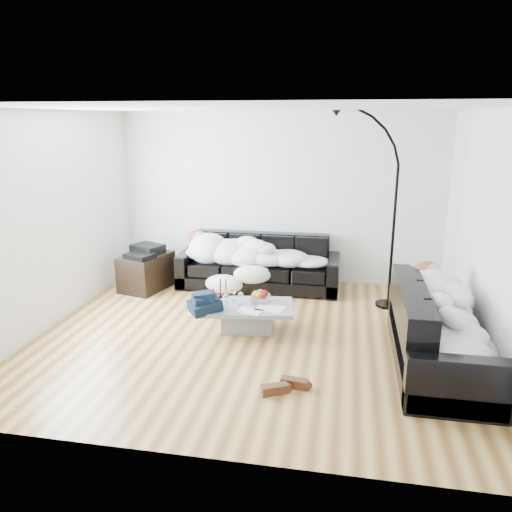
% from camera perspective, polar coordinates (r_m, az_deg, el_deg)
% --- Properties ---
extents(ground, '(5.00, 5.00, 0.00)m').
position_cam_1_polar(ground, '(6.02, -0.53, -9.05)').
color(ground, brown).
rests_on(ground, ground).
extents(wall_back, '(5.00, 0.02, 2.60)m').
position_cam_1_polar(wall_back, '(7.79, 2.64, 6.61)').
color(wall_back, silver).
rests_on(wall_back, ground).
extents(wall_left, '(0.02, 4.50, 2.60)m').
position_cam_1_polar(wall_left, '(6.55, -22.60, 3.75)').
color(wall_left, silver).
rests_on(wall_left, ground).
extents(wall_right, '(0.02, 4.50, 2.60)m').
position_cam_1_polar(wall_right, '(5.69, 25.00, 1.87)').
color(wall_right, silver).
rests_on(wall_right, ground).
extents(ceiling, '(5.00, 5.00, 0.00)m').
position_cam_1_polar(ceiling, '(5.48, -0.60, 16.55)').
color(ceiling, white).
rests_on(ceiling, ground).
extents(sofa_back, '(2.41, 0.83, 0.79)m').
position_cam_1_polar(sofa_back, '(7.54, 0.31, -0.74)').
color(sofa_back, black).
rests_on(sofa_back, ground).
extents(sofa_right, '(0.89, 2.07, 0.84)m').
position_cam_1_polar(sofa_right, '(5.50, 20.37, -7.73)').
color(sofa_right, black).
rests_on(sofa_right, ground).
extents(sleeper_back, '(2.04, 0.70, 0.41)m').
position_cam_1_polar(sleeper_back, '(7.43, 0.24, 0.86)').
color(sleeper_back, white).
rests_on(sleeper_back, sofa_back).
extents(sleeper_right, '(0.75, 1.77, 0.43)m').
position_cam_1_polar(sleeper_right, '(5.43, 20.58, -5.61)').
color(sleeper_right, white).
rests_on(sleeper_right, sofa_right).
extents(teal_cushion, '(0.42, 0.38, 0.20)m').
position_cam_1_polar(teal_cushion, '(5.99, 19.10, -2.68)').
color(teal_cushion, '#0E5B62').
rests_on(teal_cushion, sofa_right).
extents(coffee_table, '(1.18, 0.80, 0.32)m').
position_cam_1_polar(coffee_table, '(6.10, -1.03, -7.05)').
color(coffee_table, '#939699').
rests_on(coffee_table, ground).
extents(fruit_bowl, '(0.28, 0.28, 0.15)m').
position_cam_1_polar(fruit_bowl, '(6.12, 0.56, -4.60)').
color(fruit_bowl, white).
rests_on(fruit_bowl, coffee_table).
extents(wine_glass_a, '(0.10, 0.10, 0.19)m').
position_cam_1_polar(wine_glass_a, '(6.15, -2.52, -4.33)').
color(wine_glass_a, white).
rests_on(wine_glass_a, coffee_table).
extents(wine_glass_b, '(0.07, 0.07, 0.16)m').
position_cam_1_polar(wine_glass_b, '(6.11, -3.47, -4.61)').
color(wine_glass_b, white).
rests_on(wine_glass_b, coffee_table).
extents(wine_glass_c, '(0.08, 0.08, 0.16)m').
position_cam_1_polar(wine_glass_c, '(6.03, -1.76, -4.87)').
color(wine_glass_c, white).
rests_on(wine_glass_c, coffee_table).
extents(candle_left, '(0.06, 0.06, 0.25)m').
position_cam_1_polar(candle_left, '(6.26, -4.10, -3.70)').
color(candle_left, maroon).
rests_on(candle_left, coffee_table).
extents(candle_right, '(0.05, 0.05, 0.23)m').
position_cam_1_polar(candle_right, '(6.30, -3.46, -3.67)').
color(candle_right, maroon).
rests_on(candle_right, coffee_table).
extents(newspaper_a, '(0.37, 0.31, 0.01)m').
position_cam_1_polar(newspaper_a, '(5.93, 1.65, -5.97)').
color(newspaper_a, silver).
rests_on(newspaper_a, coffee_table).
extents(newspaper_b, '(0.32, 0.26, 0.01)m').
position_cam_1_polar(newspaper_b, '(5.85, -0.73, -6.30)').
color(newspaper_b, silver).
rests_on(newspaper_b, coffee_table).
extents(navy_jacket, '(0.45, 0.40, 0.19)m').
position_cam_1_polar(navy_jacket, '(5.88, -5.81, -4.51)').
color(navy_jacket, black).
rests_on(navy_jacket, coffee_table).
extents(shoes, '(0.51, 0.42, 0.10)m').
position_cam_1_polar(shoes, '(4.89, 3.22, -14.59)').
color(shoes, '#472311').
rests_on(shoes, ground).
extents(av_cabinet, '(0.71, 0.88, 0.53)m').
position_cam_1_polar(av_cabinet, '(7.69, -12.41, -1.76)').
color(av_cabinet, black).
rests_on(av_cabinet, ground).
extents(stereo, '(0.54, 0.49, 0.13)m').
position_cam_1_polar(stereo, '(7.60, -12.56, 0.62)').
color(stereo, black).
rests_on(stereo, av_cabinet).
extents(floor_lamp, '(0.89, 0.44, 2.36)m').
position_cam_1_polar(floor_lamp, '(6.84, 15.50, 3.82)').
color(floor_lamp, black).
rests_on(floor_lamp, ground).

